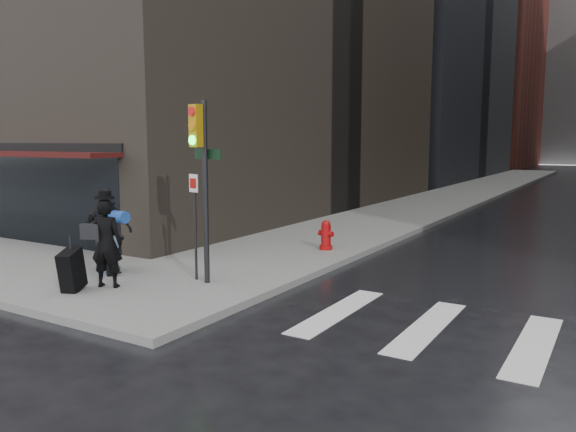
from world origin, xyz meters
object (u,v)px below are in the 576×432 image
Objects in this scene: fire_hydrant at (326,236)px; man_jeans at (109,236)px; man_greycoat at (108,230)px; man_overcoat at (99,247)px; traffic_light at (201,167)px.

man_jeans is at bearing -120.33° from fire_hydrant.
man_jeans is 0.88× the size of man_greycoat.
fire_hydrant is (1.97, 5.73, -0.46)m from man_overcoat.
man_overcoat is 1.26m from man_jeans.
fire_hydrant is (2.90, 4.70, -0.57)m from man_greycoat.
traffic_light is at bearing -156.41° from man_jeans.
traffic_light reaches higher than man_overcoat.
man_overcoat is 2.46× the size of fire_hydrant.
man_overcoat is 6.07m from fire_hydrant.
traffic_light reaches higher than fire_hydrant.
man_overcoat reaches higher than man_greycoat.
man_greycoat is at bearing -121.72° from fire_hydrant.
fire_hydrant is (2.79, 4.78, -0.47)m from man_jeans.
traffic_light is 4.64× the size of fire_hydrant.
man_greycoat reaches higher than man_jeans.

